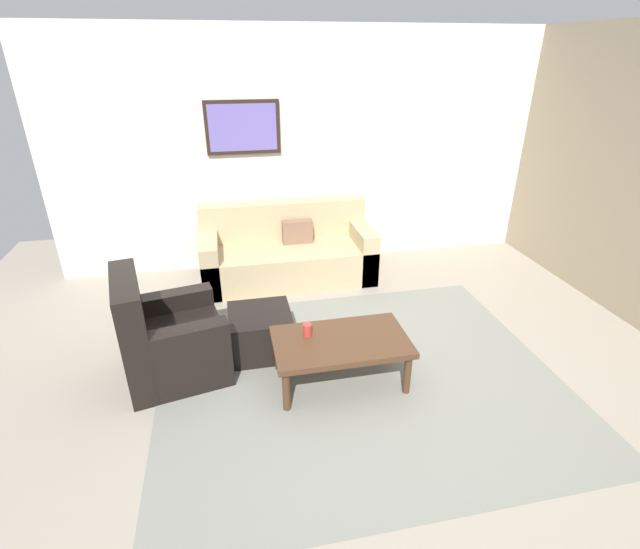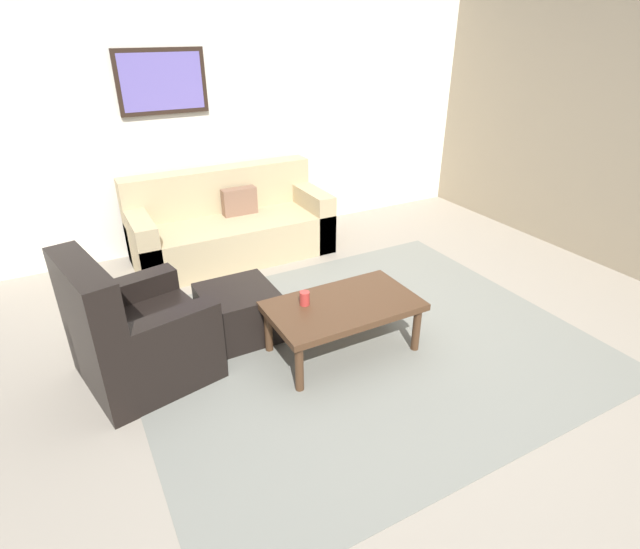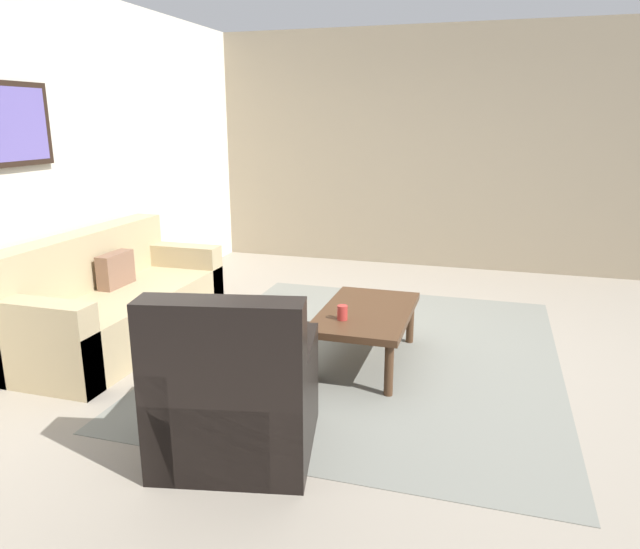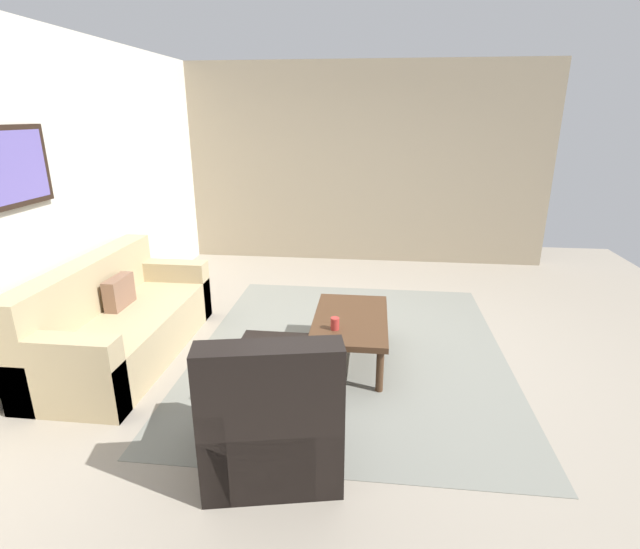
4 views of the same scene
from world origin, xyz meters
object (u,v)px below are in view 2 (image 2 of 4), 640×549
object	(u,v)px
ottoman	(239,313)
cup	(305,298)
couch_main	(229,227)
framed_artwork	(162,82)
coffee_table	(343,309)
armchair_leather	(133,341)

from	to	relation	value
ottoman	cup	distance (m)	0.63
couch_main	framed_artwork	size ratio (longest dim) A/B	2.37
coffee_table	armchair_leather	bearing A→B (deg)	164.23
armchair_leather	ottoman	distance (m)	0.83
armchair_leather	coffee_table	bearing A→B (deg)	-15.77
couch_main	coffee_table	world-z (taller)	couch_main
cup	coffee_table	bearing A→B (deg)	-24.72
couch_main	coffee_table	bearing A→B (deg)	-86.07
cup	framed_artwork	size ratio (longest dim) A/B	0.12
coffee_table	framed_artwork	xyz separation A→B (m)	(-0.55, 2.51, 1.37)
couch_main	armchair_leather	xyz separation A→B (m)	(-1.27, -1.71, 0.01)
coffee_table	cup	size ratio (longest dim) A/B	10.69
ottoman	framed_artwork	world-z (taller)	framed_artwork
couch_main	ottoman	size ratio (longest dim) A/B	3.59
armchair_leather	framed_artwork	xyz separation A→B (m)	(0.87, 2.11, 1.42)
couch_main	coffee_table	size ratio (longest dim) A/B	1.83
coffee_table	framed_artwork	size ratio (longest dim) A/B	1.30
armchair_leather	ottoman	bearing A→B (deg)	11.69
armchair_leather	cup	world-z (taller)	armchair_leather
couch_main	framed_artwork	bearing A→B (deg)	135.17
ottoman	framed_artwork	xyz separation A→B (m)	(0.06, 1.94, 1.53)
couch_main	framed_artwork	world-z (taller)	framed_artwork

